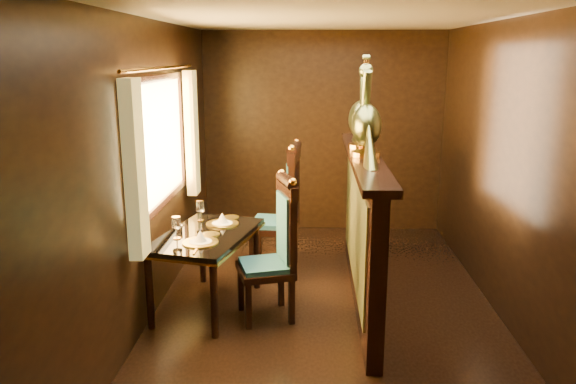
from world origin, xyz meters
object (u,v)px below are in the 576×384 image
Objects in this scene: dining_table at (206,240)px; peacock_left at (367,107)px; chair_left at (278,244)px; peacock_right at (363,102)px; chair_right at (286,204)px.

peacock_left reaches higher than dining_table.
peacock_right reaches higher than chair_left.
chair_left is at bearing -136.96° from peacock_right.
chair_left is (0.64, -0.15, 0.03)m from dining_table.
chair_right is at bearing 151.07° from peacock_right.
chair_left is 1.08m from chair_right.
dining_table is at bearing -158.91° from peacock_right.
chair_right is at bearing 68.04° from dining_table.
peacock_left is (0.73, 0.27, 1.13)m from chair_left.
peacock_right is (0.00, 0.42, 0.00)m from peacock_left.
chair_right is (0.01, 1.08, 0.06)m from chair_left.
dining_table is 1.55× the size of peacock_left.
dining_table is at bearing 149.48° from chair_left.
peacock_left is (1.38, 0.11, 1.16)m from dining_table.
dining_table is at bearing -120.21° from chair_right.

